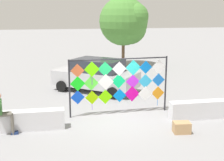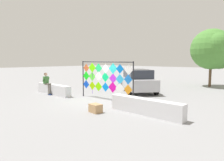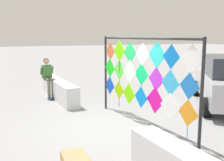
{
  "view_description": "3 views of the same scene",
  "coord_description": "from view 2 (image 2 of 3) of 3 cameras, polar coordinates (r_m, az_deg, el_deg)",
  "views": [
    {
      "loc": [
        -2.35,
        -11.74,
        4.39
      ],
      "look_at": [
        -0.16,
        0.17,
        1.6
      ],
      "focal_mm": 49.63,
      "sensor_mm": 36.0,
      "label": 1
    },
    {
      "loc": [
        9.15,
        -8.2,
        2.52
      ],
      "look_at": [
        0.83,
        0.63,
        1.27
      ],
      "focal_mm": 32.42,
      "sensor_mm": 36.0,
      "label": 2
    },
    {
      "loc": [
        6.29,
        -3.17,
        2.45
      ],
      "look_at": [
        -0.15,
        -0.03,
        1.26
      ],
      "focal_mm": 43.25,
      "sensor_mm": 36.0,
      "label": 3
    }
  ],
  "objects": [
    {
      "name": "parked_car",
      "position": [
        15.96,
        7.13,
        -0.01
      ],
      "size": [
        4.82,
        4.33,
        1.77
      ],
      "color": "#B7B7BC",
      "rests_on": "ground"
    },
    {
      "name": "plaza_ledge_left",
      "position": [
        15.38,
        -16.2,
        -2.4
      ],
      "size": [
        3.76,
        0.48,
        0.74
      ],
      "primitive_type": "cube",
      "color": "silver",
      "rests_on": "ground"
    },
    {
      "name": "tree_palm_like",
      "position": [
        20.99,
        26.77,
        7.68
      ],
      "size": [
        3.78,
        3.74,
        5.37
      ],
      "color": "brown",
      "rests_on": "ground"
    },
    {
      "name": "cardboard_box_large",
      "position": [
        9.82,
        -4.66,
        -7.79
      ],
      "size": [
        0.65,
        0.49,
        0.41
      ],
      "primitive_type": "cube",
      "rotation": [
        0.0,
        0.0,
        -0.11
      ],
      "color": "tan",
      "rests_on": "ground"
    },
    {
      "name": "plaza_ledge_right",
      "position": [
        9.51,
        9.35,
        -7.28
      ],
      "size": [
        3.76,
        0.48,
        0.74
      ],
      "primitive_type": "cube",
      "color": "silver",
      "rests_on": "ground"
    },
    {
      "name": "ground",
      "position": [
        12.54,
        -4.76,
        -5.75
      ],
      "size": [
        120.0,
        120.0,
        0.0
      ],
      "primitive_type": "plane",
      "color": "gray"
    },
    {
      "name": "kite_display_rack",
      "position": [
        12.59,
        -1.84,
        1.23
      ],
      "size": [
        4.25,
        0.27,
        2.44
      ],
      "color": "#232328",
      "rests_on": "ground"
    },
    {
      "name": "seated_vendor",
      "position": [
        15.37,
        -17.85,
        -0.31
      ],
      "size": [
        0.73,
        0.54,
        1.59
      ],
      "color": "#666056",
      "rests_on": "ground"
    }
  ]
}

